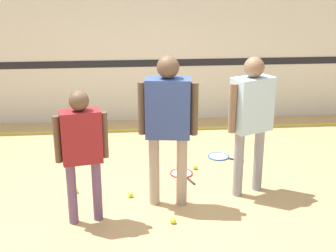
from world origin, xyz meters
TOP-DOWN VIEW (x-y plane):
  - ground_plane at (0.00, 0.00)m, footprint 16.00×16.00m
  - wall_back at (0.00, 3.24)m, footprint 16.00×0.07m
  - floor_stripe at (0.00, 2.66)m, footprint 14.40×0.10m
  - person_instructor at (0.11, 0.04)m, footprint 0.65×0.33m
  - person_student_left at (-0.80, -0.27)m, footprint 0.54×0.30m
  - person_student_right at (1.09, 0.24)m, footprint 0.58×0.42m
  - racket_spare_on_floor at (0.37, 0.81)m, footprint 0.39×0.54m
  - racket_second_spare at (0.98, 1.35)m, footprint 0.54×0.44m
  - tennis_ball_near_instructor at (0.12, -0.41)m, footprint 0.07×0.07m
  - tennis_ball_by_spare_racket at (0.56, 0.96)m, footprint 0.07×0.07m
  - tennis_ball_stray_left at (-0.32, 0.23)m, footprint 0.07×0.07m
  - tennis_ball_stray_right at (-0.98, 0.40)m, footprint 0.07×0.07m

SIDE VIEW (x-z plane):
  - ground_plane at x=0.00m, z-range 0.00..0.00m
  - floor_stripe at x=0.00m, z-range 0.00..0.01m
  - racket_spare_on_floor at x=0.37m, z-range -0.01..0.03m
  - racket_second_spare at x=0.98m, z-range -0.01..0.03m
  - tennis_ball_near_instructor at x=0.12m, z-range 0.00..0.07m
  - tennis_ball_by_spare_racket at x=0.56m, z-range 0.00..0.07m
  - tennis_ball_stray_left at x=-0.32m, z-range 0.00..0.07m
  - tennis_ball_stray_right at x=-0.98m, z-range 0.00..0.07m
  - person_student_left at x=-0.80m, z-range 0.17..1.61m
  - person_student_right at x=1.09m, z-range 0.20..1.84m
  - person_instructor at x=0.11m, z-range 0.20..1.92m
  - wall_back at x=0.00m, z-range 0.00..3.20m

